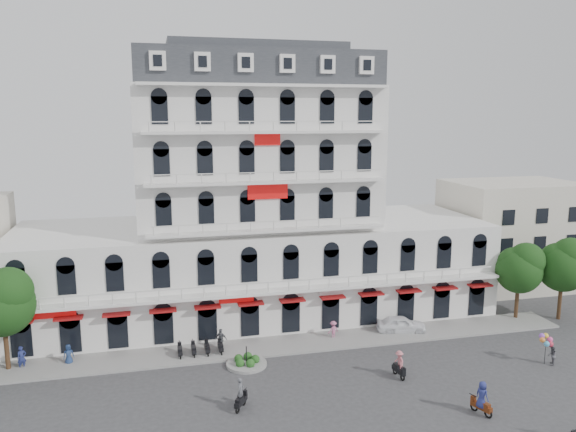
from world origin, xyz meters
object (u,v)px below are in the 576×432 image
(parked_car, at_px, (401,324))
(rider_west, at_px, (241,395))
(balloon_vendor, at_px, (549,349))
(rider_east, at_px, (482,398))
(rider_center, at_px, (399,363))

(parked_car, xyz_separation_m, rider_west, (-16.23, -9.95, 0.26))
(parked_car, bearing_deg, balloon_vendor, -123.61)
(rider_east, height_order, balloon_vendor, balloon_vendor)
(rider_east, bearing_deg, balloon_vendor, -80.86)
(parked_car, bearing_deg, rider_west, 134.51)
(balloon_vendor, bearing_deg, rider_east, -150.05)
(parked_car, relative_size, rider_center, 2.10)
(rider_west, relative_size, rider_center, 1.05)
(parked_car, distance_m, balloon_vendor, 12.31)
(balloon_vendor, bearing_deg, rider_west, -177.64)
(parked_car, height_order, rider_west, rider_west)
(rider_center, bearing_deg, parked_car, 148.35)
(rider_center, distance_m, balloon_vendor, 12.46)
(parked_car, height_order, rider_east, rider_east)
(parked_car, relative_size, balloon_vendor, 1.81)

